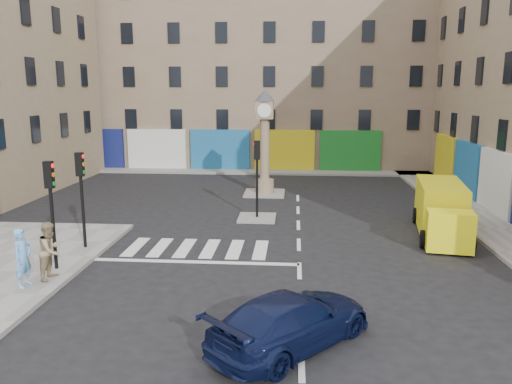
# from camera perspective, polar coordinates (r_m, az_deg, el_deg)

# --- Properties ---
(ground) EXTENTS (120.00, 120.00, 0.00)m
(ground) POSITION_cam_1_polar(r_m,az_deg,el_deg) (16.60, 5.01, -10.16)
(ground) COLOR black
(ground) RESTS_ON ground
(sidewalk_right) EXTENTS (2.60, 30.00, 0.15)m
(sidewalk_right) POSITION_cam_1_polar(r_m,az_deg,el_deg) (27.62, 23.20, -2.10)
(sidewalk_right) COLOR gray
(sidewalk_right) RESTS_ON ground
(sidewalk_far) EXTENTS (32.00, 2.40, 0.15)m
(sidewalk_far) POSITION_cam_1_polar(r_m,az_deg,el_deg) (38.30, -1.27, 2.38)
(sidewalk_far) COLOR gray
(sidewalk_far) RESTS_ON ground
(island_near) EXTENTS (1.80, 1.80, 0.12)m
(island_near) POSITION_cam_1_polar(r_m,az_deg,el_deg) (24.27, 0.12, -2.97)
(island_near) COLOR gray
(island_near) RESTS_ON ground
(island_far) EXTENTS (2.40, 2.40, 0.12)m
(island_far) POSITION_cam_1_polar(r_m,az_deg,el_deg) (30.10, 0.98, -0.14)
(island_far) COLOR gray
(island_far) RESTS_ON ground
(building_far) EXTENTS (32.00, 10.00, 17.00)m
(building_far) POSITION_cam_1_polar(r_m,az_deg,el_deg) (43.67, -0.54, 14.58)
(building_far) COLOR #856F58
(building_far) RESTS_ON ground
(traffic_light_left_near) EXTENTS (0.28, 0.22, 3.70)m
(traffic_light_left_near) POSITION_cam_1_polar(r_m,az_deg,el_deg) (17.93, -22.40, -0.61)
(traffic_light_left_near) COLOR black
(traffic_light_left_near) RESTS_ON sidewalk_left
(traffic_light_left_far) EXTENTS (0.28, 0.22, 3.70)m
(traffic_light_left_far) POSITION_cam_1_polar(r_m,az_deg,el_deg) (20.06, -19.36, 0.81)
(traffic_light_left_far) COLOR black
(traffic_light_left_far) RESTS_ON sidewalk_left
(traffic_light_island) EXTENTS (0.28, 0.22, 3.70)m
(traffic_light_island) POSITION_cam_1_polar(r_m,az_deg,el_deg) (23.76, 0.12, 2.95)
(traffic_light_island) COLOR black
(traffic_light_island) RESTS_ON island_near
(clock_pillar) EXTENTS (1.20, 1.20, 6.10)m
(clock_pillar) POSITION_cam_1_polar(r_m,az_deg,el_deg) (29.59, 1.00, 6.49)
(clock_pillar) COLOR #907B5E
(clock_pillar) RESTS_ON island_far
(navy_sedan) EXTENTS (4.46, 4.68, 1.34)m
(navy_sedan) POSITION_cam_1_polar(r_m,az_deg,el_deg) (12.47, 4.10, -14.40)
(navy_sedan) COLOR #0B1233
(navy_sedan) RESTS_ON ground
(yellow_van) EXTENTS (2.73, 6.15, 2.16)m
(yellow_van) POSITION_cam_1_polar(r_m,az_deg,el_deg) (23.00, 20.44, -1.91)
(yellow_van) COLOR #FCF215
(yellow_van) RESTS_ON ground
(pedestrian_blue) EXTENTS (0.55, 0.74, 1.85)m
(pedestrian_blue) POSITION_cam_1_polar(r_m,az_deg,el_deg) (17.05, -25.10, -6.81)
(pedestrian_blue) COLOR #62A2E1
(pedestrian_blue) RESTS_ON sidewalk_left
(pedestrian_tan) EXTENTS (0.78, 0.96, 1.87)m
(pedestrian_tan) POSITION_cam_1_polar(r_m,az_deg,el_deg) (17.40, -22.44, -6.19)
(pedestrian_tan) COLOR #96825C
(pedestrian_tan) RESTS_ON sidewalk_left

